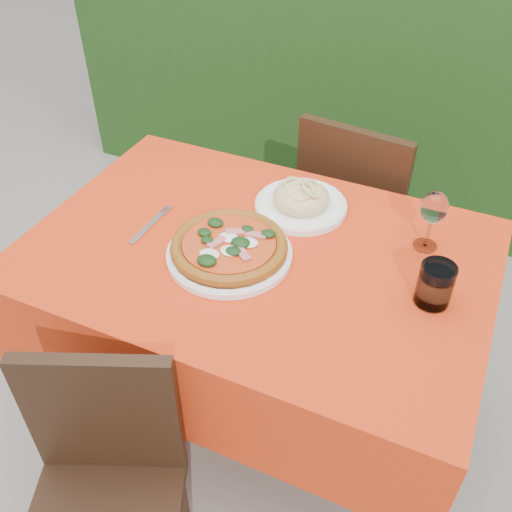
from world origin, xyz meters
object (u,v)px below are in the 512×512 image
at_px(chair_far, 356,210).
at_px(pizza_plate, 229,248).
at_px(water_glass, 435,286).
at_px(wine_glass, 434,210).
at_px(fork, 147,228).
at_px(chair_near, 104,482).
at_px(pasta_plate, 301,201).

height_order(chair_far, pizza_plate, chair_far).
distance_m(water_glass, wine_glass, 0.23).
distance_m(wine_glass, fork, 0.79).
relative_size(chair_near, water_glass, 7.08).
distance_m(chair_far, pasta_plate, 0.50).
bearing_deg(pasta_plate, fork, -142.64).
height_order(water_glass, wine_glass, wine_glass).
bearing_deg(wine_glass, chair_near, -122.72).
relative_size(chair_far, pizza_plate, 2.60).
height_order(chair_near, chair_far, chair_far).
bearing_deg(water_glass, fork, -176.94).
relative_size(water_glass, fork, 0.53).
bearing_deg(fork, wine_glass, 19.35).
distance_m(chair_far, wine_glass, 0.64).
bearing_deg(water_glass, chair_near, -133.66).
distance_m(chair_near, pasta_plate, 0.92).
relative_size(chair_far, wine_glass, 4.92).
distance_m(water_glass, fork, 0.80).
distance_m(pasta_plate, wine_glass, 0.39).
distance_m(chair_near, fork, 0.68).
bearing_deg(wine_glass, pasta_plate, 176.08).
bearing_deg(chair_near, pasta_plate, 56.84).
xyz_separation_m(pizza_plate, fork, (-0.27, 0.01, -0.03)).
xyz_separation_m(pasta_plate, fork, (-0.36, -0.28, -0.02)).
xyz_separation_m(chair_near, wine_glass, (0.53, 0.83, 0.41)).
distance_m(pizza_plate, wine_glass, 0.55).
bearing_deg(pizza_plate, chair_near, -96.05).
bearing_deg(water_glass, chair_far, 119.14).
height_order(wine_glass, fork, wine_glass).
relative_size(pizza_plate, water_glass, 2.99).
relative_size(water_glass, wine_glass, 0.63).
height_order(chair_near, pasta_plate, pasta_plate).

